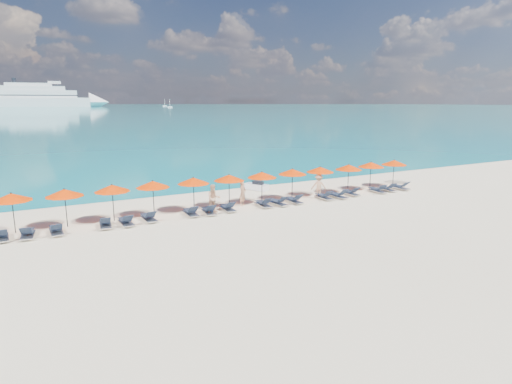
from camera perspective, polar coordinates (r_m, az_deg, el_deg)
name	(u,v)px	position (r m, az deg, el deg)	size (l,w,h in m)	color
ground	(279,220)	(26.02, 3.10, -3.80)	(1400.00, 1400.00, 0.00)	beige
sea	(36,106)	(681.60, -27.25, 10.12)	(1600.00, 1300.00, 0.01)	#1FA9B2
cruise_ship	(48,98)	(619.15, -26.00, 11.19)	(151.63, 30.16, 41.98)	silver
sailboat_near	(170,107)	(507.00, -11.41, 11.10)	(5.29, 1.76, 9.71)	silver
sailboat_far	(165,106)	(621.58, -12.07, 11.21)	(5.51, 1.84, 10.10)	silver
jetski	(256,186)	(34.76, 0.06, 0.77)	(1.64, 2.18, 0.73)	white
beachgoer_a	(243,193)	(29.45, -1.79, -0.14)	(0.65, 0.42, 1.77)	tan
beachgoer_b	(214,199)	(27.70, -5.67, -0.89)	(0.90, 0.52, 1.86)	tan
beachgoer_c	(319,186)	(32.29, 8.38, 0.81)	(1.14, 0.53, 1.76)	tan
umbrella_0	(11,197)	(26.57, -29.83, -0.60)	(2.10, 2.10, 2.28)	black
umbrella_1	(64,193)	(26.47, -24.18, -0.09)	(2.10, 2.10, 2.28)	black
umbrella_2	(112,188)	(26.82, -18.64, 0.49)	(2.10, 2.10, 2.28)	black
umbrella_3	(153,184)	(27.37, -13.60, 1.01)	(2.10, 2.10, 2.28)	black
umbrella_4	(193,181)	(28.11, -8.35, 1.50)	(2.10, 2.10, 2.28)	black
umbrella_5	(229,178)	(28.97, -3.61, 1.92)	(2.10, 2.10, 2.28)	black
umbrella_6	(262,175)	(30.04, 0.80, 2.30)	(2.10, 2.10, 2.28)	black
umbrella_7	(292,172)	(31.49, 4.88, 2.71)	(2.10, 2.10, 2.28)	black
umbrella_8	(320,170)	(32.75, 8.56, 2.98)	(2.10, 2.10, 2.28)	black
umbrella_9	(349,167)	(34.32, 12.26, 3.25)	(2.10, 2.10, 2.28)	black
umbrella_10	(371,165)	(36.17, 15.09, 3.55)	(2.10, 2.10, 2.28)	black
umbrella_11	(394,162)	(37.97, 17.95, 3.76)	(2.10, 2.10, 2.28)	black
lounger_0	(2,236)	(25.91, -30.80, -5.06)	(0.71, 1.73, 0.66)	silver
lounger_1	(28,233)	(25.73, -28.17, -4.89)	(0.79, 1.75, 0.66)	silver
lounger_2	(56,230)	(25.69, -25.09, -4.61)	(0.69, 1.72, 0.66)	silver
lounger_3	(105,223)	(25.98, -19.45, -3.97)	(0.79, 1.76, 0.66)	silver
lounger_4	(126,221)	(26.06, -16.96, -3.76)	(0.70, 1.73, 0.66)	silver
lounger_5	(149,217)	(26.58, -14.12, -3.29)	(0.69, 1.73, 0.66)	silver
lounger_6	(191,212)	(27.28, -8.69, -2.67)	(0.67, 1.72, 0.66)	silver
lounger_7	(209,211)	(27.50, -6.31, -2.48)	(0.79, 1.75, 0.66)	silver
lounger_8	(228,208)	(28.17, -3.80, -2.08)	(0.69, 1.72, 0.66)	silver
lounger_9	(263,204)	(29.20, 0.98, -1.55)	(0.72, 1.73, 0.66)	silver
lounger_10	(278,202)	(29.66, 2.98, -1.35)	(0.78, 1.75, 0.66)	silver
lounger_11	(294,200)	(30.37, 5.08, -1.07)	(0.66, 1.71, 0.66)	silver
lounger_12	(324,196)	(31.82, 9.04, -0.56)	(0.70, 1.73, 0.66)	silver
lounger_13	(338,195)	(32.39, 10.86, -0.41)	(0.77, 1.75, 0.66)	silver
lounger_14	(351,192)	(33.55, 12.53, -0.05)	(0.67, 1.72, 0.66)	silver
lounger_15	(377,190)	(35.05, 15.88, 0.28)	(0.67, 1.72, 0.66)	silver
lounger_16	(387,188)	(35.90, 17.07, 0.48)	(0.72, 1.73, 0.66)	silver
lounger_17	(400,187)	(36.84, 18.67, 0.66)	(0.67, 1.72, 0.66)	silver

